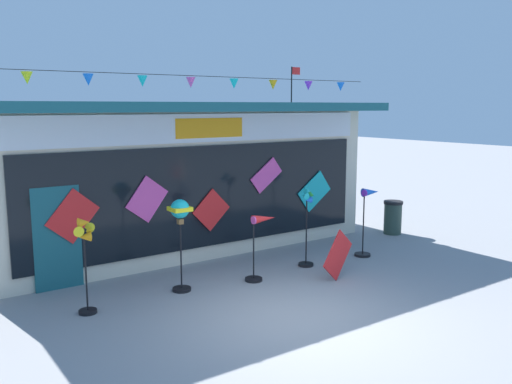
# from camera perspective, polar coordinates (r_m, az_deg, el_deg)

# --- Properties ---
(ground_plane) EXTENTS (80.00, 80.00, 0.00)m
(ground_plane) POSITION_cam_1_polar(r_m,az_deg,el_deg) (9.28, 4.21, -13.06)
(ground_plane) COLOR gray
(kite_shop_building) EXTENTS (9.78, 6.01, 4.67)m
(kite_shop_building) POSITION_cam_1_polar(r_m,az_deg,el_deg) (14.37, -10.09, 2.20)
(kite_shop_building) COLOR beige
(kite_shop_building) RESTS_ON ground_plane
(wind_spinner_far_left) EXTENTS (0.42, 0.31, 1.67)m
(wind_spinner_far_left) POSITION_cam_1_polar(r_m,az_deg,el_deg) (9.48, -17.60, -5.58)
(wind_spinner_far_left) COLOR black
(wind_spinner_far_left) RESTS_ON ground_plane
(wind_spinner_left) EXTENTS (0.37, 0.37, 1.78)m
(wind_spinner_left) POSITION_cam_1_polar(r_m,az_deg,el_deg) (10.21, -8.01, -2.88)
(wind_spinner_left) COLOR black
(wind_spinner_left) RESTS_ON ground_plane
(wind_spinner_center_left) EXTENTS (0.70, 0.35, 1.34)m
(wind_spinner_center_left) POSITION_cam_1_polar(r_m,az_deg,el_deg) (10.90, 0.48, -4.74)
(wind_spinner_center_left) COLOR black
(wind_spinner_center_left) RESTS_ON ground_plane
(wind_spinner_center_right) EXTENTS (0.34, 0.33, 1.75)m
(wind_spinner_center_right) POSITION_cam_1_polar(r_m,az_deg,el_deg) (11.82, 5.43, -3.04)
(wind_spinner_center_right) COLOR black
(wind_spinner_center_right) RESTS_ON ground_plane
(wind_spinner_right) EXTENTS (0.63, 0.38, 1.61)m
(wind_spinner_right) POSITION_cam_1_polar(r_m,az_deg,el_deg) (12.90, 11.72, -2.15)
(wind_spinner_right) COLOR black
(wind_spinner_right) RESTS_ON ground_plane
(trash_bin) EXTENTS (0.52, 0.52, 0.92)m
(trash_bin) POSITION_cam_1_polar(r_m,az_deg,el_deg) (15.34, 14.25, -2.59)
(trash_bin) COLOR #2D4238
(trash_bin) RESTS_ON ground_plane
(display_kite_on_ground) EXTENTS (0.98, 0.24, 0.98)m
(display_kite_on_ground) POSITION_cam_1_polar(r_m,az_deg,el_deg) (11.19, 8.64, -6.59)
(display_kite_on_ground) COLOR red
(display_kite_on_ground) RESTS_ON ground_plane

